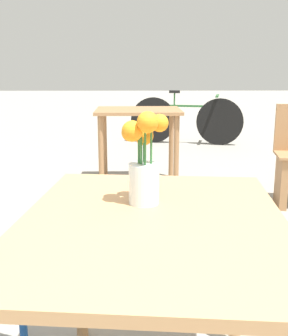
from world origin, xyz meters
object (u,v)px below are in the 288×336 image
(table_front, at_px, (152,249))
(table_back, at_px, (138,123))
(flower_vase, at_px, (143,164))
(bicycle, at_px, (186,120))

(table_front, distance_m, table_back, 2.96)
(table_back, bearing_deg, flower_vase, -89.81)
(table_back, relative_size, bicycle, 0.50)
(table_back, bearing_deg, bicycle, 72.01)
(table_back, distance_m, bicycle, 2.40)
(flower_vase, relative_size, bicycle, 0.18)
(flower_vase, bearing_deg, table_front, -79.81)
(table_back, xyz_separation_m, bicycle, (0.74, 2.27, -0.26))
(table_front, bearing_deg, table_back, 90.66)
(flower_vase, distance_m, bicycle, 5.17)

